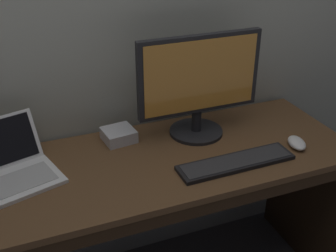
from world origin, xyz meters
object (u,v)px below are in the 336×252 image
at_px(external_monitor, 199,83).
at_px(external_drive_box, 119,135).
at_px(wired_keyboard, 236,162).
at_px(laptop_white, 12,170).
at_px(computer_mouse, 297,143).

xyz_separation_m(external_monitor, external_drive_box, (-0.34, 0.08, -0.22)).
relative_size(external_monitor, wired_keyboard, 1.13).
bearing_deg(laptop_white, external_drive_box, 16.37).
bearing_deg(external_drive_box, external_monitor, -12.75).
distance_m(wired_keyboard, computer_mouse, 0.31).
relative_size(laptop_white, wired_keyboard, 0.78).
bearing_deg(computer_mouse, laptop_white, -173.79).
xyz_separation_m(laptop_white, computer_mouse, (1.14, -0.20, -0.02)).
distance_m(external_monitor, wired_keyboard, 0.37).
bearing_deg(laptop_white, external_monitor, 3.98).
relative_size(computer_mouse, external_drive_box, 0.88).
bearing_deg(computer_mouse, external_drive_box, 170.47).
height_order(external_monitor, external_drive_box, external_monitor).
xyz_separation_m(laptop_white, external_monitor, (0.79, 0.05, 0.21)).
height_order(laptop_white, computer_mouse, laptop_white).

